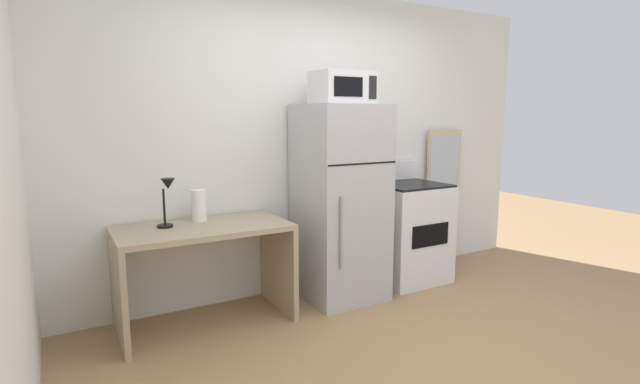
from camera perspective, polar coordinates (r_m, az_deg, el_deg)
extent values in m
plane|color=#9E7A51|center=(3.23, 13.89, -19.60)|extent=(12.00, 12.00, 0.00)
cube|color=white|center=(4.23, -1.53, 5.92)|extent=(5.00, 0.10, 2.60)
cube|color=tan|center=(3.55, -13.89, -4.29)|extent=(1.23, 0.64, 0.04)
cube|color=tan|center=(3.55, -23.09, -11.08)|extent=(0.04, 0.64, 0.71)
cube|color=tan|center=(3.85, -5.03, -8.80)|extent=(0.04, 0.64, 0.71)
cylinder|color=black|center=(3.57, -18.16, -3.91)|extent=(0.11, 0.11, 0.02)
cylinder|color=black|center=(3.55, -18.27, -1.72)|extent=(0.02, 0.02, 0.26)
cone|color=black|center=(3.51, -17.86, 0.95)|extent=(0.10, 0.10, 0.08)
cylinder|color=white|center=(3.68, -14.38, -1.60)|extent=(0.11, 0.11, 0.24)
cube|color=#B7B7BC|center=(3.99, 2.42, -1.30)|extent=(0.64, 0.66, 1.63)
cube|color=black|center=(3.66, 5.22, 3.42)|extent=(0.63, 0.00, 0.01)
cylinder|color=gray|center=(3.63, 2.55, -4.98)|extent=(0.02, 0.02, 0.57)
cube|color=silver|center=(3.91, 2.67, 12.41)|extent=(0.46, 0.34, 0.26)
cube|color=black|center=(3.74, 3.46, 12.56)|extent=(0.26, 0.01, 0.15)
cube|color=black|center=(3.87, 6.39, 12.40)|extent=(0.07, 0.01, 0.18)
cube|color=white|center=(4.54, 10.55, -4.88)|extent=(0.65, 0.60, 0.90)
cube|color=black|center=(4.45, 10.72, 0.88)|extent=(0.62, 0.58, 0.02)
cube|color=white|center=(4.65, 8.52, 2.53)|extent=(0.65, 0.04, 0.18)
cube|color=black|center=(4.31, 13.17, -5.10)|extent=(0.42, 0.01, 0.20)
cube|color=#C6B793|center=(5.12, 14.53, -0.56)|extent=(0.44, 0.03, 1.40)
cube|color=#B2BCC6|center=(5.11, 14.66, -0.59)|extent=(0.39, 0.00, 1.26)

